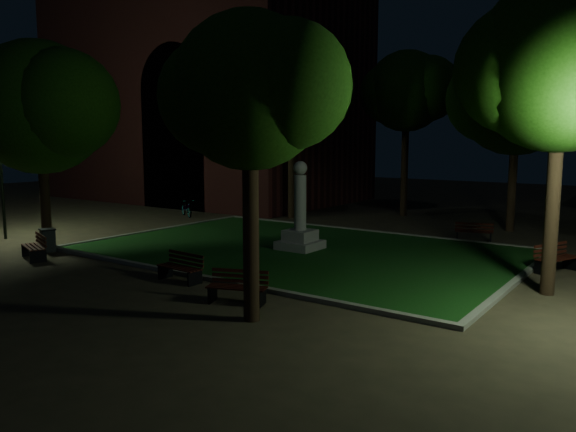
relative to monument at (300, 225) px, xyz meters
name	(u,v)px	position (x,y,z in m)	size (l,w,h in m)	color
ground	(267,261)	(0.00, -2.00, -0.96)	(80.00, 80.00, 0.00)	#3E3424
lawn	(300,250)	(0.00, 0.00, -0.92)	(15.00, 10.00, 0.08)	#144013
lawn_kerb	(300,249)	(0.00, 0.00, -0.90)	(15.40, 10.40, 0.12)	slate
monument	(300,225)	(0.00, 0.00, 0.00)	(1.40, 1.40, 3.20)	gray
building_main	(204,90)	(-15.86, 11.79, 6.42)	(20.00, 12.00, 15.00)	#481C1A
tree_west	(41,107)	(-7.87, -5.07, 4.23)	(5.91, 4.83, 7.60)	black
tree_north_wl	(293,97)	(-5.13, 6.94, 5.20)	(6.00, 4.90, 8.61)	black
tree_north_er	(520,96)	(5.22, 9.12, 4.94)	(6.27, 5.12, 8.46)	black
tree_east	(566,64)	(8.65, -1.03, 4.96)	(5.47, 4.46, 8.16)	black
tree_se	(252,92)	(3.62, -7.20, 4.10)	(4.17, 3.41, 6.77)	black
tree_nw	(232,97)	(-9.04, 6.75, 5.38)	(6.89, 5.62, 9.15)	black
tree_far_north	(408,91)	(-0.76, 11.09, 5.55)	(5.13, 4.19, 8.62)	black
lamppost_sw	(0,160)	(-11.23, -4.92, 2.28)	(1.18, 0.28, 4.66)	black
lamppost_nw	(226,155)	(-10.45, 7.82, 2.17)	(1.18, 0.28, 4.47)	black
bench_near_left	(181,268)	(-0.33, -5.61, -0.57)	(1.51, 0.62, 0.81)	black
bench_near_right	(238,288)	(2.41, -6.33, -0.57)	(1.58, 1.01, 0.82)	black
bench_west_near	(35,248)	(-6.59, -6.35, -0.56)	(1.62, 1.01, 0.84)	black
bench_right_side	(556,259)	(8.25, 1.82, -0.54)	(1.15, 1.68, 0.88)	black
bench_far_side	(474,232)	(4.60, 5.53, -0.58)	(1.53, 0.92, 0.79)	black
trash_bin	(48,240)	(-7.37, -5.41, -0.53)	(0.62, 0.62, 0.85)	black
bicycle	(187,208)	(-10.06, 4.19, -0.51)	(0.59, 1.71, 0.90)	black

